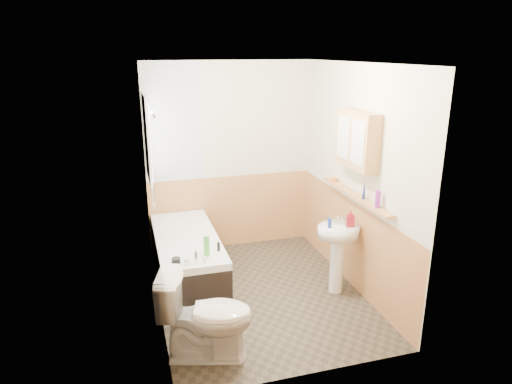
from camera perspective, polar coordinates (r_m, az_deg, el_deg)
floor at (r=5.26m, az=0.46°, el=-12.52°), size 2.80×2.80×0.00m
ceiling at (r=4.56m, az=0.54°, el=15.84°), size 2.80×2.80×0.00m
wall_back at (r=6.08m, az=-3.30°, el=4.31°), size 2.20×0.02×2.50m
wall_front at (r=3.51m, az=7.11°, el=-5.75°), size 2.20×0.02×2.50m
wall_left at (r=4.58m, az=-12.92°, el=-0.50°), size 0.02×2.80×2.50m
wall_right at (r=5.18m, az=12.36°, el=1.60°), size 0.02×2.80×2.50m
wainscot_right at (r=5.42m, az=11.65°, el=-6.08°), size 0.01×2.80×1.00m
wainscot_front at (r=3.89m, az=6.55°, el=-15.86°), size 2.20×0.01×1.00m
wainscot_back at (r=6.27m, az=-3.14°, el=-2.42°), size 2.20×0.01×1.00m
tile_cladding_left at (r=4.59m, az=-12.65°, el=-0.47°), size 0.01×2.80×2.50m
tile_return_back at (r=5.85m, az=-10.35°, el=8.53°), size 0.75×0.01×1.50m
window at (r=5.41m, az=-13.36°, el=6.56°), size 0.03×0.79×0.99m
bathtub at (r=5.46m, az=-8.60°, el=-8.06°), size 0.70×1.68×0.71m
shower_riser at (r=5.19m, az=-12.92°, el=5.82°), size 0.11×0.09×1.29m
toilet at (r=4.14m, az=-6.23°, el=-15.19°), size 0.91×0.66×0.80m
sink at (r=5.13m, az=10.18°, el=-6.53°), size 0.46×0.38×0.90m
pine_shelf at (r=5.07m, az=12.29°, el=-0.42°), size 0.10×1.43×0.03m
medicine_cabinet at (r=4.89m, az=12.54°, el=6.41°), size 0.17×0.66×0.60m
foam_can at (r=4.66m, az=14.98°, el=-0.87°), size 0.06×0.06×0.17m
green_bottle at (r=4.89m, az=13.35°, el=0.24°), size 0.04×0.04×0.20m
black_jar at (r=5.51m, az=9.76°, el=1.57°), size 0.09×0.09×0.05m
soap_bottle at (r=5.03m, az=11.67°, el=-3.76°), size 0.14×0.20×0.09m
clear_bottle at (r=4.94m, az=9.19°, el=-3.86°), size 0.05×0.05×0.11m
blue_gel at (r=4.78m, az=-6.19°, el=-6.73°), size 0.07×0.05×0.22m
cream_jar at (r=4.70m, az=-9.97°, el=-8.42°), size 0.11×0.11×0.05m
orange_bottle at (r=4.90m, az=-4.70°, el=-6.82°), size 0.04×0.04×0.10m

